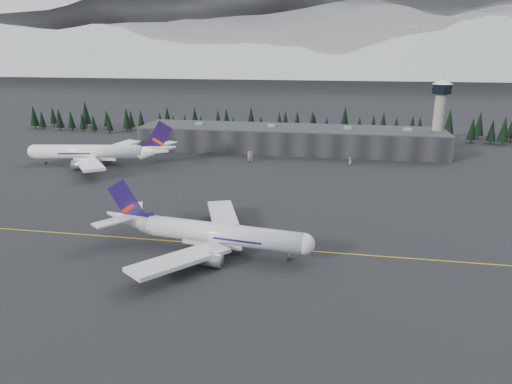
% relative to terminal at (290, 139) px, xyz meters
% --- Properties ---
extents(ground, '(1400.00, 1400.00, 0.00)m').
position_rel_terminal_xyz_m(ground, '(0.00, -125.00, -6.30)').
color(ground, black).
rests_on(ground, ground).
extents(taxiline, '(400.00, 0.40, 0.02)m').
position_rel_terminal_xyz_m(taxiline, '(0.00, -127.00, -6.29)').
color(taxiline, gold).
rests_on(taxiline, ground).
extents(terminal, '(160.00, 30.00, 12.60)m').
position_rel_terminal_xyz_m(terminal, '(0.00, 0.00, 0.00)').
color(terminal, black).
rests_on(terminal, ground).
extents(control_tower, '(10.00, 10.00, 37.70)m').
position_rel_terminal_xyz_m(control_tower, '(75.00, 3.00, 17.11)').
color(control_tower, gray).
rests_on(control_tower, ground).
extents(treeline, '(360.00, 20.00, 15.00)m').
position_rel_terminal_xyz_m(treeline, '(0.00, 37.00, 1.20)').
color(treeline, black).
rests_on(treeline, ground).
extents(mountain_ridge, '(4400.00, 900.00, 420.00)m').
position_rel_terminal_xyz_m(mountain_ridge, '(0.00, 875.00, -6.30)').
color(mountain_ridge, white).
rests_on(mountain_ridge, ground).
extents(jet_main, '(60.89, 55.90, 17.95)m').
position_rel_terminal_xyz_m(jet_main, '(-9.45, -130.77, -1.24)').
color(jet_main, silver).
rests_on(jet_main, ground).
extents(jet_parked, '(70.64, 64.74, 20.88)m').
position_rel_terminal_xyz_m(jet_parked, '(-84.43, -46.19, -0.41)').
color(jet_parked, white).
rests_on(jet_parked, ground).
extents(gse_vehicle_a, '(4.41, 5.93, 1.50)m').
position_rel_terminal_xyz_m(gse_vehicle_a, '(-16.20, -29.32, -5.55)').
color(gse_vehicle_a, silver).
rests_on(gse_vehicle_a, ground).
extents(gse_vehicle_b, '(4.02, 1.74, 1.35)m').
position_rel_terminal_xyz_m(gse_vehicle_b, '(31.46, -27.35, -5.62)').
color(gse_vehicle_b, silver).
rests_on(gse_vehicle_b, ground).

